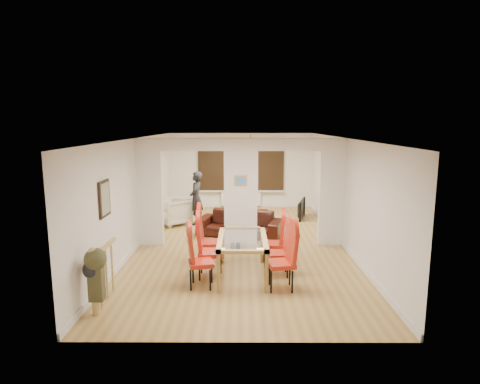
{
  "coord_description": "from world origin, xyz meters",
  "views": [
    {
      "loc": [
        0.02,
        -9.54,
        2.96
      ],
      "look_at": [
        -0.02,
        0.6,
        1.2
      ],
      "focal_mm": 30.0,
      "sensor_mm": 36.0,
      "label": 1
    }
  ],
  "objects_px": {
    "dining_chair_lb": "(210,248)",
    "television": "(299,209)",
    "bottle": "(245,207)",
    "person": "(196,198)",
    "dining_chair_rc": "(273,240)",
    "dining_chair_lc": "(210,239)",
    "armchair": "(173,212)",
    "dining_chair_ra": "(281,259)",
    "sofa": "(240,224)",
    "dining_table": "(242,257)",
    "coffee_table": "(250,215)",
    "bowl": "(248,210)",
    "dining_chair_rb": "(278,250)",
    "dining_chair_la": "(201,259)"
  },
  "relations": [
    {
      "from": "dining_chair_la",
      "to": "dining_chair_rb",
      "type": "bearing_deg",
      "value": 8.22
    },
    {
      "from": "armchair",
      "to": "bowl",
      "type": "bearing_deg",
      "value": 66.09
    },
    {
      "from": "sofa",
      "to": "dining_chair_rb",
      "type": "bearing_deg",
      "value": -58.93
    },
    {
      "from": "bottle",
      "to": "dining_chair_rb",
      "type": "bearing_deg",
      "value": -82.43
    },
    {
      "from": "dining_chair_lc",
      "to": "sofa",
      "type": "relative_size",
      "value": 0.54
    },
    {
      "from": "television",
      "to": "armchair",
      "type": "bearing_deg",
      "value": 117.97
    },
    {
      "from": "dining_chair_lb",
      "to": "dining_chair_rc",
      "type": "relative_size",
      "value": 1.08
    },
    {
      "from": "bowl",
      "to": "person",
      "type": "bearing_deg",
      "value": -158.32
    },
    {
      "from": "dining_chair_ra",
      "to": "person",
      "type": "relative_size",
      "value": 0.72
    },
    {
      "from": "bottle",
      "to": "dining_chair_lc",
      "type": "bearing_deg",
      "value": -100.41
    },
    {
      "from": "dining_chair_la",
      "to": "television",
      "type": "bearing_deg",
      "value": 51.56
    },
    {
      "from": "dining_chair_ra",
      "to": "dining_chair_rb",
      "type": "xyz_separation_m",
      "value": [
        0.02,
        0.67,
        -0.05
      ]
    },
    {
      "from": "dining_chair_ra",
      "to": "dining_chair_rc",
      "type": "xyz_separation_m",
      "value": [
        -0.04,
        1.24,
        -0.03
      ]
    },
    {
      "from": "dining_table",
      "to": "person",
      "type": "xyz_separation_m",
      "value": [
        -1.35,
        4.08,
        0.39
      ]
    },
    {
      "from": "dining_chair_lb",
      "to": "bottle",
      "type": "height_order",
      "value": "dining_chair_lb"
    },
    {
      "from": "person",
      "to": "bowl",
      "type": "bearing_deg",
      "value": 117.25
    },
    {
      "from": "bottle",
      "to": "television",
      "type": "bearing_deg",
      "value": 6.3
    },
    {
      "from": "person",
      "to": "dining_chair_rc",
      "type": "bearing_deg",
      "value": 35.54
    },
    {
      "from": "person",
      "to": "television",
      "type": "xyz_separation_m",
      "value": [
        3.13,
        0.76,
        -0.48
      ]
    },
    {
      "from": "dining_table",
      "to": "bottle",
      "type": "height_order",
      "value": "dining_table"
    },
    {
      "from": "dining_chair_ra",
      "to": "coffee_table",
      "type": "xyz_separation_m",
      "value": [
        -0.43,
        5.38,
        -0.44
      ]
    },
    {
      "from": "television",
      "to": "coffee_table",
      "type": "relative_size",
      "value": 0.95
    },
    {
      "from": "television",
      "to": "bottle",
      "type": "distance_m",
      "value": 1.7
    },
    {
      "from": "armchair",
      "to": "bottle",
      "type": "distance_m",
      "value": 2.21
    },
    {
      "from": "dining_chair_lc",
      "to": "armchair",
      "type": "xyz_separation_m",
      "value": [
        -1.37,
        3.47,
        -0.2
      ]
    },
    {
      "from": "coffee_table",
      "to": "bowl",
      "type": "bearing_deg",
      "value": -138.22
    },
    {
      "from": "dining_chair_lb",
      "to": "armchair",
      "type": "distance_m",
      "value": 4.31
    },
    {
      "from": "dining_chair_rc",
      "to": "sofa",
      "type": "relative_size",
      "value": 0.49
    },
    {
      "from": "sofa",
      "to": "dining_table",
      "type": "bearing_deg",
      "value": -72.86
    },
    {
      "from": "television",
      "to": "coffee_table",
      "type": "xyz_separation_m",
      "value": [
        -1.52,
        -0.08,
        -0.17
      ]
    },
    {
      "from": "dining_chair_la",
      "to": "person",
      "type": "bearing_deg",
      "value": 84.26
    },
    {
      "from": "dining_chair_lb",
      "to": "bottle",
      "type": "distance_m",
      "value": 4.76
    },
    {
      "from": "person",
      "to": "dining_table",
      "type": "bearing_deg",
      "value": 23.9
    },
    {
      "from": "dining_chair_lb",
      "to": "dining_chair_rc",
      "type": "height_order",
      "value": "dining_chair_lb"
    },
    {
      "from": "sofa",
      "to": "armchair",
      "type": "relative_size",
      "value": 2.6
    },
    {
      "from": "dining_chair_rc",
      "to": "bottle",
      "type": "height_order",
      "value": "dining_chair_rc"
    },
    {
      "from": "armchair",
      "to": "bowl",
      "type": "height_order",
      "value": "armchair"
    },
    {
      "from": "sofa",
      "to": "dining_chair_lc",
      "type": "bearing_deg",
      "value": -88.63
    },
    {
      "from": "dining_chair_ra",
      "to": "bowl",
      "type": "relative_size",
      "value": 5.07
    },
    {
      "from": "dining_chair_la",
      "to": "bowl",
      "type": "bearing_deg",
      "value": 66.76
    },
    {
      "from": "bottle",
      "to": "dining_chair_rc",
      "type": "bearing_deg",
      "value": -82.2
    },
    {
      "from": "dining_chair_lc",
      "to": "dining_chair_ra",
      "type": "distance_m",
      "value": 1.79
    },
    {
      "from": "dining_table",
      "to": "dining_chair_rb",
      "type": "height_order",
      "value": "dining_chair_rb"
    },
    {
      "from": "dining_chair_rc",
      "to": "bottle",
      "type": "xyz_separation_m",
      "value": [
        -0.55,
        4.03,
        -0.15
      ]
    },
    {
      "from": "dining_chair_rb",
      "to": "coffee_table",
      "type": "bearing_deg",
      "value": 89.98
    },
    {
      "from": "dining_chair_ra",
      "to": "dining_chair_rb",
      "type": "relative_size",
      "value": 1.1
    },
    {
      "from": "coffee_table",
      "to": "dining_chair_lb",
      "type": "bearing_deg",
      "value": -100.42
    },
    {
      "from": "dining_chair_lb",
      "to": "television",
      "type": "bearing_deg",
      "value": 60.07
    },
    {
      "from": "dining_chair_ra",
      "to": "television",
      "type": "relative_size",
      "value": 1.08
    },
    {
      "from": "dining_table",
      "to": "sofa",
      "type": "distance_m",
      "value": 2.87
    }
  ]
}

